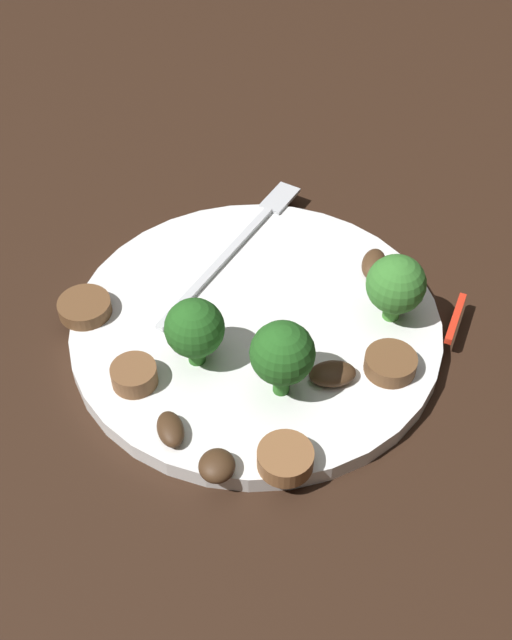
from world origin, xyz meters
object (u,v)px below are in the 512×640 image
object	(u,v)px
broccoli_floret_2	(192,327)
fork	(241,240)
mushroom_5	(374,264)
pepper_strip_1	(456,318)
mushroom_4	(171,429)
mushroom_3	(338,370)
mushroom_1	(217,466)
sausage_slice_1	(85,307)
sausage_slice_0	(285,458)
mushroom_0	(289,339)
broccoli_floret_1	(396,285)
sausage_slice_2	(134,375)
broccoli_floret_0	(282,354)
plate	(256,326)
sausage_slice_3	(390,363)

from	to	relation	value
broccoli_floret_2	fork	bearing A→B (deg)	32.80
mushroom_5	pepper_strip_1	bearing A→B (deg)	-87.22
mushroom_4	pepper_strip_1	world-z (taller)	mushroom_4
mushroom_3	mushroom_5	size ratio (longest dim) A/B	0.98
mushroom_1	sausage_slice_1	bearing A→B (deg)	83.52
sausage_slice_0	mushroom_5	xyz separation A→B (m)	(0.16, 0.07, 0.00)
sausage_slice_1	mushroom_5	world-z (taller)	mushroom_5
mushroom_4	sausage_slice_1	bearing A→B (deg)	80.04
mushroom_0	mushroom_1	world-z (taller)	mushroom_1
broccoli_floret_1	broccoli_floret_2	distance (m)	0.14
fork	sausage_slice_0	world-z (taller)	sausage_slice_0
sausage_slice_1	sausage_slice_2	size ratio (longest dim) A/B	1.24
mushroom_3	pepper_strip_1	distance (m)	0.09
broccoli_floret_1	mushroom_0	distance (m)	0.08
broccoli_floret_0	mushroom_1	xyz separation A→B (m)	(-0.07, -0.02, -0.03)
broccoli_floret_2	sausage_slice_1	world-z (taller)	broccoli_floret_2
mushroom_4	mushroom_5	size ratio (longest dim) A/B	0.86
broccoli_floret_0	mushroom_3	world-z (taller)	broccoli_floret_0
broccoli_floret_1	mushroom_4	distance (m)	0.17
mushroom_0	mushroom_4	size ratio (longest dim) A/B	0.80
broccoli_floret_0	broccoli_floret_2	size ratio (longest dim) A/B	1.12
sausage_slice_0	sausage_slice_2	world-z (taller)	sausage_slice_2
plate	mushroom_1	xyz separation A→B (m)	(-0.10, -0.07, 0.01)
broccoli_floret_0	sausage_slice_1	bearing A→B (deg)	109.95
mushroom_5	sausage_slice_0	bearing A→B (deg)	-155.42
mushroom_3	sausage_slice_0	bearing A→B (deg)	-160.59
sausage_slice_3	sausage_slice_0	bearing A→B (deg)	-176.82
sausage_slice_2	pepper_strip_1	xyz separation A→B (m)	(0.19, -0.10, -0.00)
broccoli_floret_0	fork	bearing A→B (deg)	57.81
mushroom_1	mushroom_4	bearing A→B (deg)	94.54
fork	mushroom_3	size ratio (longest dim) A/B	5.93
plate	sausage_slice_1	bearing A→B (deg)	133.46
sausage_slice_2	sausage_slice_0	bearing A→B (deg)	-76.29
broccoli_floret_0	sausage_slice_3	distance (m)	0.08
mushroom_1	mushroom_3	xyz separation A→B (m)	(0.10, 0.00, -0.00)
sausage_slice_3	mushroom_5	distance (m)	0.09
broccoli_floret_1	sausage_slice_0	world-z (taller)	broccoli_floret_1
broccoli_floret_2	mushroom_0	distance (m)	0.07
sausage_slice_1	mushroom_0	xyz separation A→B (m)	(0.08, -0.11, -0.00)
broccoli_floret_1	broccoli_floret_2	bearing A→B (deg)	152.68
sausage_slice_1	pepper_strip_1	xyz separation A→B (m)	(0.18, -0.18, -0.00)
broccoli_floret_2	mushroom_3	distance (m)	0.09
sausage_slice_2	mushroom_1	bearing A→B (deg)	-93.83
sausage_slice_1	sausage_slice_2	distance (m)	0.07
sausage_slice_0	mushroom_1	xyz separation A→B (m)	(-0.03, 0.02, 0.00)
sausage_slice_2	pepper_strip_1	distance (m)	0.22
broccoli_floret_0	broccoli_floret_1	world-z (taller)	broccoli_floret_0
sausage_slice_1	sausage_slice_0	bearing A→B (deg)	-85.50
sausage_slice_3	mushroom_5	size ratio (longest dim) A/B	1.09
sausage_slice_0	mushroom_0	size ratio (longest dim) A/B	1.57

